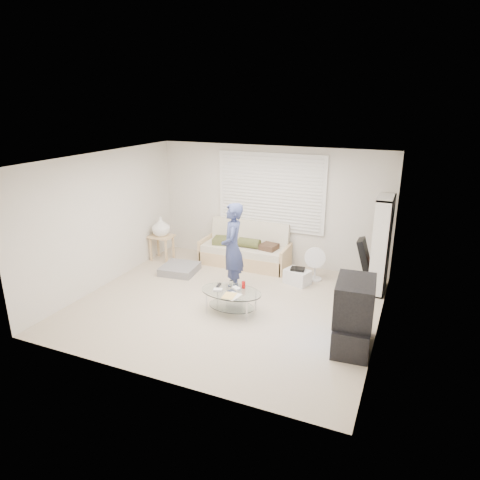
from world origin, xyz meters
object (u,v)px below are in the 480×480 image
at_px(tv_unit, 353,315).
at_px(coffee_table, 231,295).
at_px(bookshelf, 381,245).
at_px(futon_sofa, 245,251).

xyz_separation_m(tv_unit, coffee_table, (-2.01, 0.26, -0.19)).
distance_m(bookshelf, coffee_table, 2.89).
relative_size(bookshelf, coffee_table, 1.71).
bearing_deg(coffee_table, tv_unit, -7.29).
bearing_deg(tv_unit, coffee_table, 172.71).
distance_m(futon_sofa, coffee_table, 2.19).
height_order(futon_sofa, coffee_table, futon_sofa).
height_order(bookshelf, tv_unit, bookshelf).
height_order(tv_unit, coffee_table, tv_unit).
bearing_deg(futon_sofa, bookshelf, -4.90).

